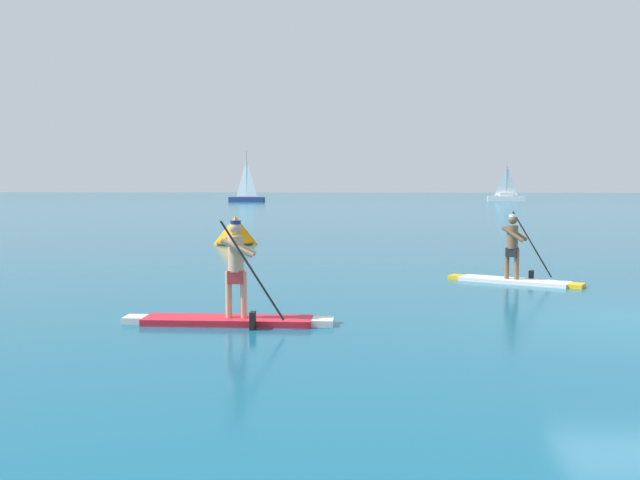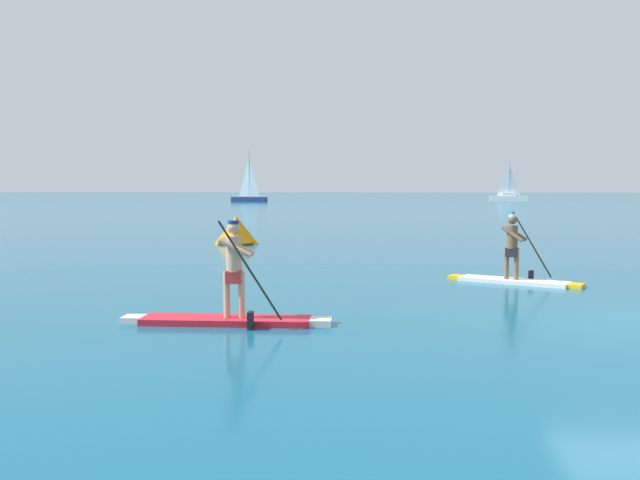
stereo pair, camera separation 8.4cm
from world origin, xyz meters
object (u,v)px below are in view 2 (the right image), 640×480
object	(u,v)px
paddleboarder_mid_center	(514,269)
sailboat_left_horizon	(249,195)
race_marker_buoy	(236,232)
sailboat_right_horizon	(509,196)
paddleboarder_near_left	(230,304)

from	to	relation	value
paddleboarder_mid_center	sailboat_left_horizon	size ratio (longest dim) A/B	0.42
race_marker_buoy	sailboat_left_horizon	bearing A→B (deg)	100.71
sailboat_right_horizon	race_marker_buoy	bearing A→B (deg)	-101.80
paddleboarder_mid_center	sailboat_right_horizon	bearing A→B (deg)	106.75
paddleboarder_mid_center	sailboat_left_horizon	bearing A→B (deg)	132.32
paddleboarder_mid_center	race_marker_buoy	size ratio (longest dim) A/B	2.01
sailboat_right_horizon	paddleboarder_mid_center	bearing A→B (deg)	-94.24
paddleboarder_mid_center	sailboat_right_horizon	distance (m)	88.10
paddleboarder_near_left	sailboat_left_horizon	distance (m)	87.25
sailboat_left_horizon	sailboat_right_horizon	xyz separation A→B (m)	(37.66, 6.47, -0.13)
race_marker_buoy	sailboat_right_horizon	xyz separation A→B (m)	(24.39, 76.63, 0.31)
paddleboarder_near_left	race_marker_buoy	distance (m)	15.85
paddleboarder_mid_center	sailboat_right_horizon	xyz separation A→B (m)	(15.44, 86.74, 0.47)
paddleboarder_near_left	sailboat_right_horizon	world-z (taller)	sailboat_right_horizon
paddleboarder_mid_center	sailboat_left_horizon	xyz separation A→B (m)	(-22.22, 80.27, 0.59)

